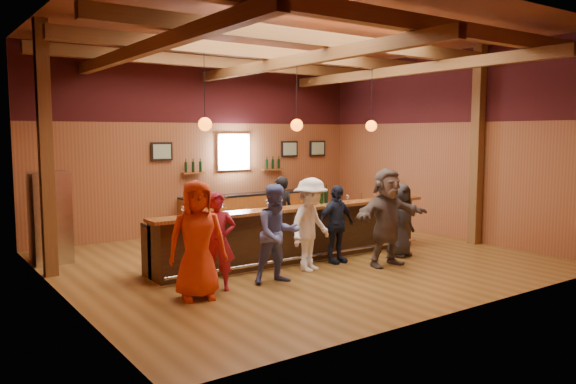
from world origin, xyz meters
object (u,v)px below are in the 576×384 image
Objects in this scene: customer_orange at (197,240)px; customer_denim at (277,234)px; customer_dark at (400,220)px; back_bar_cabinet at (251,211)px; stainless_fridge at (50,217)px; bartender at (281,212)px; ice_bucket at (310,199)px; bar_counter at (293,233)px; customer_white at (311,225)px; customer_redvest at (218,241)px; bottle_a at (322,197)px; customer_navy at (336,224)px; customer_brown at (387,217)px.

customer_orange reaches higher than customer_denim.
back_bar_cabinet is at bearing 88.48° from customer_dark.
stainless_fridge is 4.74m from bartender.
customer_denim is (2.81, -3.82, -0.06)m from stainless_fridge.
stainless_fridge reaches higher than ice_bucket.
customer_denim reaches higher than back_bar_cabinet.
bartender is (3.22, 2.46, -0.12)m from customer_orange.
bar_counter is 0.79m from ice_bucket.
ice_bucket is (3.09, 1.21, 0.31)m from customer_orange.
customer_dark is (2.27, -0.07, -0.11)m from customer_white.
back_bar_cabinet is 3.97m from ice_bucket.
customer_redvest is 4.51× the size of bottle_a.
customer_orange is at bearing -128.70° from back_bar_cabinet.
bottle_a reaches higher than back_bar_cabinet.
bar_counter is 2.25m from customer_dark.
customer_denim is at bearing 16.82° from customer_orange.
bartender is at bearing 52.32° from customer_orange.
bar_counter is 4.10× the size of customer_navy.
bartender reaches higher than bottle_a.
bartender is at bearing 48.88° from customer_white.
customer_orange reaches higher than bartender.
customer_brown reaches higher than bar_counter.
customer_navy is at bearing -5.59° from customer_white.
customer_white is 0.83m from customer_navy.
bottle_a is (-0.62, -3.79, 0.77)m from back_bar_cabinet.
customer_orange is (1.30, -3.87, 0.02)m from stainless_fridge.
customer_brown reaches higher than bottle_a.
customer_redvest is (-3.53, -4.76, 0.33)m from back_bar_cabinet.
customer_orange is at bearing -160.41° from bottle_a.
stainless_fridge is 5.40m from bottle_a.
back_bar_cabinet is 4.86m from customer_white.
customer_redvest is 2.84m from customer_navy.
customer_white is at bearing -167.69° from customer_navy.
customer_redvest is at bearing 163.18° from customer_white.
customer_orange is 1.14× the size of customer_redvest.
customer_denim is 1.86m from customer_navy.
customer_white is 1.12× the size of customer_navy.
back_bar_cabinet is 2.49× the size of customer_redvest.
customer_redvest is 1.06m from customer_denim.
back_bar_cabinet is at bearing 77.07° from customer_navy.
stainless_fridge is 5.62m from customer_navy.
bar_counter is 0.96m from customer_navy.
customer_dark reaches higher than back_bar_cabinet.
customer_brown reaches higher than customer_redvest.
customer_orange is at bearing 179.60° from customer_brown.
bottle_a is at bearing -0.77° from ice_bucket.
back_bar_cabinet is at bearing 71.92° from customer_denim.
stainless_fridge is 1.04× the size of customer_white.
customer_brown is 1.60m from ice_bucket.
bartender reaches higher than ice_bucket.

